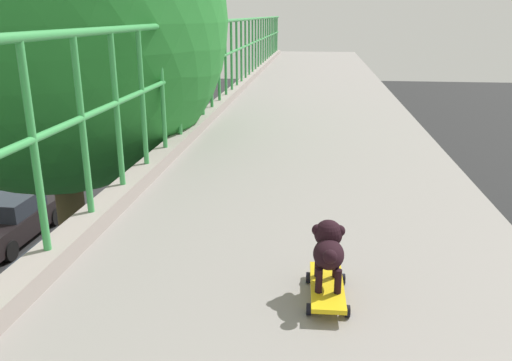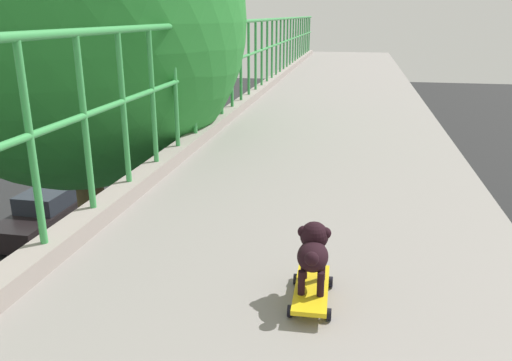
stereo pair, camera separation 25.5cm
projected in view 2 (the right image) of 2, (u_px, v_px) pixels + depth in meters
car_red_taxi_fifth at (89, 269)px, 14.13m from camera, size 1.86×4.45×1.63m
car_black_sixth at (47, 214)px, 17.99m from camera, size 1.71×4.46×1.54m
city_bus at (182, 107)px, 32.00m from camera, size 2.62×10.65×3.29m
roadside_tree_mid at (73, 25)px, 6.32m from camera, size 4.29×4.29×9.37m
toy_skateboard at (311, 290)px, 2.63m from camera, size 0.22×0.50×0.08m
small_dog at (313, 249)px, 2.60m from camera, size 0.17×0.35×0.31m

